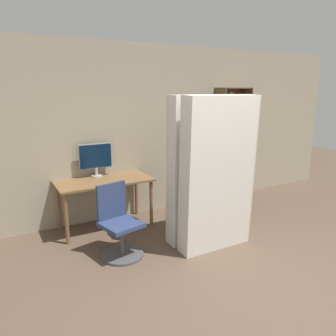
{
  "coord_description": "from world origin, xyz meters",
  "views": [
    {
      "loc": [
        -2.37,
        -1.88,
        2.0
      ],
      "look_at": [
        -0.44,
        1.58,
        1.05
      ],
      "focal_mm": 35.0,
      "sensor_mm": 36.0,
      "label": 1
    }
  ],
  "objects_px": {
    "bookshelf": "(227,146)",
    "mattress_near": "(218,175)",
    "mattress_far": "(203,170)",
    "office_chair": "(119,228)",
    "monitor": "(96,158)"
  },
  "relations": [
    {
      "from": "bookshelf",
      "to": "mattress_near",
      "type": "relative_size",
      "value": 1.05
    },
    {
      "from": "mattress_near",
      "to": "mattress_far",
      "type": "height_order",
      "value": "mattress_near"
    },
    {
      "from": "bookshelf",
      "to": "mattress_far",
      "type": "distance_m",
      "value": 1.8
    },
    {
      "from": "office_chair",
      "to": "mattress_near",
      "type": "distance_m",
      "value": 1.39
    },
    {
      "from": "office_chair",
      "to": "mattress_far",
      "type": "xyz_separation_m",
      "value": [
        1.17,
        -0.1,
        0.62
      ]
    },
    {
      "from": "mattress_near",
      "to": "mattress_far",
      "type": "xyz_separation_m",
      "value": [
        0.0,
        0.32,
        -0.0
      ]
    },
    {
      "from": "monitor",
      "to": "office_chair",
      "type": "height_order",
      "value": "monitor"
    },
    {
      "from": "mattress_far",
      "to": "office_chair",
      "type": "bearing_deg",
      "value": 175.3
    },
    {
      "from": "office_chair",
      "to": "mattress_near",
      "type": "relative_size",
      "value": 0.46
    },
    {
      "from": "office_chair",
      "to": "mattress_far",
      "type": "distance_m",
      "value": 1.33
    },
    {
      "from": "monitor",
      "to": "bookshelf",
      "type": "height_order",
      "value": "bookshelf"
    },
    {
      "from": "office_chair",
      "to": "mattress_near",
      "type": "bearing_deg",
      "value": -19.58
    },
    {
      "from": "monitor",
      "to": "bookshelf",
      "type": "bearing_deg",
      "value": -0.84
    },
    {
      "from": "bookshelf",
      "to": "mattress_near",
      "type": "distance_m",
      "value": 2.02
    },
    {
      "from": "office_chair",
      "to": "bookshelf",
      "type": "height_order",
      "value": "bookshelf"
    }
  ]
}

